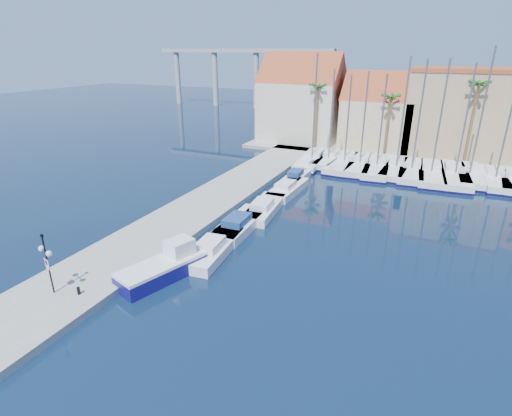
% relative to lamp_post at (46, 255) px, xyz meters
% --- Properties ---
extents(ground, '(260.00, 260.00, 0.00)m').
position_rel_lamp_post_xyz_m(ground, '(9.21, 1.09, -3.07)').
color(ground, black).
rests_on(ground, ground).
extents(quay_west, '(6.00, 77.00, 0.50)m').
position_rel_lamp_post_xyz_m(quay_west, '(0.21, 14.59, -2.82)').
color(quay_west, gray).
rests_on(quay_west, ground).
extents(shore_north, '(54.00, 16.00, 0.50)m').
position_rel_lamp_post_xyz_m(shore_north, '(19.21, 49.09, -2.82)').
color(shore_north, gray).
rests_on(shore_north, ground).
extents(lamp_post, '(1.29, 0.61, 3.91)m').
position_rel_lamp_post_xyz_m(lamp_post, '(0.00, 0.00, 0.00)').
color(lamp_post, black).
rests_on(lamp_post, quay_west).
extents(bollard, '(0.19, 0.19, 0.48)m').
position_rel_lamp_post_xyz_m(bollard, '(1.52, 0.52, -2.33)').
color(bollard, black).
rests_on(bollard, quay_west).
extents(fishing_boat, '(4.08, 6.85, 2.27)m').
position_rel_lamp_post_xyz_m(fishing_boat, '(4.57, 5.19, -2.31)').
color(fishing_boat, '#13105E').
rests_on(fishing_boat, ground).
extents(motorboat_west_0, '(2.87, 7.09, 1.40)m').
position_rel_lamp_post_xyz_m(motorboat_west_0, '(5.85, 9.09, -2.56)').
color(motorboat_west_0, white).
rests_on(motorboat_west_0, ground).
extents(motorboat_west_1, '(2.63, 7.47, 1.40)m').
position_rel_lamp_post_xyz_m(motorboat_west_1, '(5.60, 13.96, -2.56)').
color(motorboat_west_1, white).
rests_on(motorboat_west_1, ground).
extents(motorboat_west_2, '(2.98, 7.31, 1.40)m').
position_rel_lamp_post_xyz_m(motorboat_west_2, '(6.01, 18.09, -2.56)').
color(motorboat_west_2, white).
rests_on(motorboat_west_2, ground).
extents(motorboat_west_3, '(2.42, 7.09, 1.40)m').
position_rel_lamp_post_xyz_m(motorboat_west_3, '(6.02, 24.24, -2.56)').
color(motorboat_west_3, white).
rests_on(motorboat_west_3, ground).
extents(motorboat_west_4, '(2.02, 6.10, 1.40)m').
position_rel_lamp_post_xyz_m(motorboat_west_4, '(5.49, 28.68, -2.56)').
color(motorboat_west_4, white).
rests_on(motorboat_west_4, ground).
extents(motorboat_west_5, '(2.11, 5.38, 1.40)m').
position_rel_lamp_post_xyz_m(motorboat_west_5, '(5.29, 33.53, -2.56)').
color(motorboat_west_5, white).
rests_on(motorboat_west_5, ground).
extents(sailboat_0, '(3.42, 10.86, 13.86)m').
position_rel_lamp_post_xyz_m(sailboat_0, '(5.00, 36.62, -2.48)').
color(sailboat_0, white).
rests_on(sailboat_0, ground).
extents(sailboat_1, '(2.71, 8.95, 12.06)m').
position_rel_lamp_post_xyz_m(sailboat_1, '(7.01, 37.48, -2.47)').
color(sailboat_1, white).
rests_on(sailboat_1, ground).
extents(sailboat_2, '(3.57, 10.74, 11.45)m').
position_rel_lamp_post_xyz_m(sailboat_2, '(9.34, 36.77, -2.50)').
color(sailboat_2, white).
rests_on(sailboat_2, ground).
extents(sailboat_3, '(3.58, 10.80, 11.89)m').
position_rel_lamp_post_xyz_m(sailboat_3, '(11.19, 36.84, -2.50)').
color(sailboat_3, white).
rests_on(sailboat_3, ground).
extents(sailboat_4, '(3.77, 11.31, 11.67)m').
position_rel_lamp_post_xyz_m(sailboat_4, '(13.30, 36.72, -2.51)').
color(sailboat_4, white).
rests_on(sailboat_4, ground).
extents(sailboat_5, '(3.29, 10.58, 13.59)m').
position_rel_lamp_post_xyz_m(sailboat_5, '(15.63, 37.04, -2.47)').
color(sailboat_5, white).
rests_on(sailboat_5, ground).
extents(sailboat_6, '(3.44, 10.83, 13.35)m').
position_rel_lamp_post_xyz_m(sailboat_6, '(17.37, 36.69, -2.48)').
color(sailboat_6, white).
rests_on(sailboat_6, ground).
extents(sailboat_7, '(3.75, 11.28, 13.42)m').
position_rel_lamp_post_xyz_m(sailboat_7, '(19.57, 36.56, -2.49)').
color(sailboat_7, white).
rests_on(sailboat_7, ground).
extents(sailboat_8, '(3.87, 11.60, 12.98)m').
position_rel_lamp_post_xyz_m(sailboat_8, '(22.11, 36.84, -2.49)').
color(sailboat_8, white).
rests_on(sailboat_8, ground).
extents(sailboat_9, '(3.12, 10.12, 14.62)m').
position_rel_lamp_post_xyz_m(sailboat_9, '(23.65, 37.64, -2.45)').
color(sailboat_9, white).
rests_on(sailboat_9, ground).
extents(sailboat_10, '(3.00, 9.65, 13.41)m').
position_rel_lamp_post_xyz_m(sailboat_10, '(26.22, 37.00, -2.46)').
color(sailboat_10, white).
rests_on(sailboat_10, ground).
extents(building_0, '(12.30, 9.00, 13.50)m').
position_rel_lamp_post_xyz_m(building_0, '(-0.79, 48.09, 3.46)').
color(building_0, beige).
rests_on(building_0, shore_north).
extents(building_1, '(10.30, 8.00, 11.00)m').
position_rel_lamp_post_xyz_m(building_1, '(11.21, 48.09, 2.23)').
color(building_1, '#C3AC89').
rests_on(building_1, shore_north).
extents(building_2, '(14.20, 10.20, 11.50)m').
position_rel_lamp_post_xyz_m(building_2, '(22.21, 49.09, 3.19)').
color(building_2, tan).
rests_on(building_2, shore_north).
extents(palm_0, '(2.60, 2.60, 10.15)m').
position_rel_lamp_post_xyz_m(palm_0, '(3.21, 43.09, 6.01)').
color(palm_0, brown).
rests_on(palm_0, shore_north).
extents(palm_1, '(2.60, 2.60, 9.15)m').
position_rel_lamp_post_xyz_m(palm_1, '(13.21, 43.09, 5.07)').
color(palm_1, brown).
rests_on(palm_1, shore_north).
extents(palm_2, '(2.60, 2.60, 11.15)m').
position_rel_lamp_post_xyz_m(palm_2, '(23.21, 43.09, 6.95)').
color(palm_2, brown).
rests_on(palm_2, shore_north).
extents(viaduct, '(48.00, 2.20, 14.45)m').
position_rel_lamp_post_xyz_m(viaduct, '(-29.87, 83.09, 7.18)').
color(viaduct, '#9E9E99').
rests_on(viaduct, ground).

